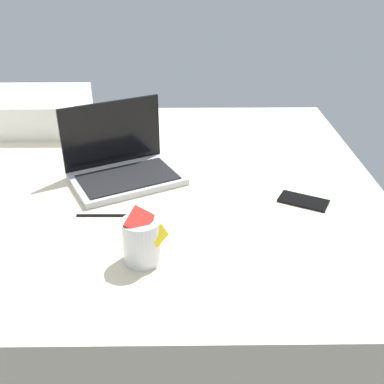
% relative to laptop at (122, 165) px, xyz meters
% --- Properties ---
extents(bed_mattress, '(1.80, 1.40, 0.18)m').
position_rel_laptop_xyz_m(bed_mattress, '(-0.09, 0.00, -0.13)').
color(bed_mattress, beige).
rests_on(bed_mattress, ground).
extents(laptop, '(0.40, 0.36, 0.23)m').
position_rel_laptop_xyz_m(laptop, '(0.00, 0.00, 0.00)').
color(laptop, '#B7BABC').
rests_on(laptop, bed_mattress).
extents(snack_cup, '(0.11, 0.09, 0.14)m').
position_rel_laptop_xyz_m(snack_cup, '(0.10, -0.43, 0.02)').
color(snack_cup, silver).
rests_on(snack_cup, bed_mattress).
extents(cell_phone, '(0.16, 0.13, 0.01)m').
position_rel_laptop_xyz_m(cell_phone, '(0.55, -0.16, -0.04)').
color(cell_phone, black).
rests_on(cell_phone, bed_mattress).
extents(pillow, '(0.52, 0.36, 0.13)m').
position_rel_laptop_xyz_m(pillow, '(-0.47, 0.48, 0.02)').
color(pillow, white).
rests_on(pillow, bed_mattress).
extents(charger_cable, '(0.17, 0.01, 0.01)m').
position_rel_laptop_xyz_m(charger_cable, '(-0.02, -0.24, -0.04)').
color(charger_cable, black).
rests_on(charger_cable, bed_mattress).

